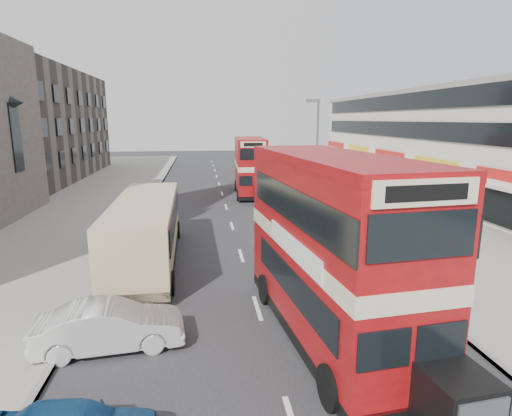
{
  "coord_description": "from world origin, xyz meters",
  "views": [
    {
      "loc": [
        -1.91,
        -11.94,
        6.71
      ],
      "look_at": [
        0.39,
        5.28,
        3.01
      ],
      "focal_mm": 29.38,
      "sensor_mm": 36.0,
      "label": 1
    }
  ],
  "objects_px": {
    "coach": "(146,228)",
    "car_left_front": "(110,326)",
    "cyclist": "(275,201)",
    "car_right_b": "(282,193)",
    "street_lamp": "(316,146)",
    "car_right_a": "(301,206)",
    "bus_second": "(250,166)",
    "pedestrian_near": "(343,205)",
    "car_right_c": "(263,178)",
    "bus_main": "(332,248)"
  },
  "relations": [
    {
      "from": "car_right_c",
      "to": "coach",
      "type": "bearing_deg",
      "value": -23.26
    },
    {
      "from": "cyclist",
      "to": "pedestrian_near",
      "type": "bearing_deg",
      "value": -34.55
    },
    {
      "from": "car_right_b",
      "to": "car_left_front",
      "type": "bearing_deg",
      "value": -17.04
    },
    {
      "from": "bus_main",
      "to": "bus_second",
      "type": "bearing_deg",
      "value": -97.15
    },
    {
      "from": "street_lamp",
      "to": "bus_second",
      "type": "distance_m",
      "value": 8.44
    },
    {
      "from": "car_right_a",
      "to": "pedestrian_near",
      "type": "height_order",
      "value": "pedestrian_near"
    },
    {
      "from": "street_lamp",
      "to": "car_right_a",
      "type": "distance_m",
      "value": 4.59
    },
    {
      "from": "coach",
      "to": "car_left_front",
      "type": "distance_m",
      "value": 7.82
    },
    {
      "from": "bus_second",
      "to": "car_right_c",
      "type": "distance_m",
      "value": 6.45
    },
    {
      "from": "bus_second",
      "to": "car_left_front",
      "type": "height_order",
      "value": "bus_second"
    },
    {
      "from": "coach",
      "to": "car_right_a",
      "type": "bearing_deg",
      "value": 41.72
    },
    {
      "from": "street_lamp",
      "to": "cyclist",
      "type": "distance_m",
      "value": 5.1
    },
    {
      "from": "cyclist",
      "to": "street_lamp",
      "type": "bearing_deg",
      "value": -3.93
    },
    {
      "from": "pedestrian_near",
      "to": "car_right_c",
      "type": "bearing_deg",
      "value": -116.85
    },
    {
      "from": "car_left_front",
      "to": "car_right_c",
      "type": "distance_m",
      "value": 32.36
    },
    {
      "from": "bus_main",
      "to": "bus_second",
      "type": "height_order",
      "value": "bus_main"
    },
    {
      "from": "car_right_b",
      "to": "pedestrian_near",
      "type": "relative_size",
      "value": 2.43
    },
    {
      "from": "cyclist",
      "to": "car_right_a",
      "type": "bearing_deg",
      "value": -44.54
    },
    {
      "from": "bus_second",
      "to": "car_right_b",
      "type": "relative_size",
      "value": 2.25
    },
    {
      "from": "car_right_b",
      "to": "car_right_a",
      "type": "bearing_deg",
      "value": 8.34
    },
    {
      "from": "coach",
      "to": "car_left_front",
      "type": "xyz_separation_m",
      "value": [
        -0.15,
        -7.76,
        -0.96
      ]
    },
    {
      "from": "bus_main",
      "to": "pedestrian_near",
      "type": "xyz_separation_m",
      "value": [
        5.7,
        15.2,
        -1.93
      ]
    },
    {
      "from": "car_right_a",
      "to": "pedestrian_near",
      "type": "distance_m",
      "value": 3.05
    },
    {
      "from": "pedestrian_near",
      "to": "street_lamp",
      "type": "bearing_deg",
      "value": -106.95
    },
    {
      "from": "bus_main",
      "to": "car_right_c",
      "type": "height_order",
      "value": "bus_main"
    },
    {
      "from": "street_lamp",
      "to": "car_right_c",
      "type": "relative_size",
      "value": 1.93
    },
    {
      "from": "street_lamp",
      "to": "car_left_front",
      "type": "xyz_separation_m",
      "value": [
        -11.21,
        -18.1,
        -4.08
      ]
    },
    {
      "from": "bus_second",
      "to": "bus_main",
      "type": "bearing_deg",
      "value": 91.66
    },
    {
      "from": "car_left_front",
      "to": "bus_second",
      "type": "bearing_deg",
      "value": -22.14
    },
    {
      "from": "bus_main",
      "to": "car_right_a",
      "type": "relative_size",
      "value": 2.33
    },
    {
      "from": "bus_second",
      "to": "coach",
      "type": "distance_m",
      "value": 18.81
    },
    {
      "from": "coach",
      "to": "car_right_c",
      "type": "bearing_deg",
      "value": 67.44
    },
    {
      "from": "street_lamp",
      "to": "car_right_a",
      "type": "height_order",
      "value": "street_lamp"
    },
    {
      "from": "pedestrian_near",
      "to": "cyclist",
      "type": "bearing_deg",
      "value": -79.19
    },
    {
      "from": "car_right_b",
      "to": "cyclist",
      "type": "distance_m",
      "value": 4.1
    },
    {
      "from": "bus_main",
      "to": "car_left_front",
      "type": "bearing_deg",
      "value": -7.04
    },
    {
      "from": "street_lamp",
      "to": "car_right_b",
      "type": "distance_m",
      "value": 6.34
    },
    {
      "from": "car_left_front",
      "to": "coach",
      "type": "bearing_deg",
      "value": -7.3
    },
    {
      "from": "bus_main",
      "to": "cyclist",
      "type": "distance_m",
      "value": 18.99
    },
    {
      "from": "bus_main",
      "to": "coach",
      "type": "bearing_deg",
      "value": -56.4
    },
    {
      "from": "bus_second",
      "to": "pedestrian_near",
      "type": "xyz_separation_m",
      "value": [
        5.17,
        -10.11,
        -1.61
      ]
    },
    {
      "from": "coach",
      "to": "cyclist",
      "type": "distance_m",
      "value": 13.64
    },
    {
      "from": "bus_second",
      "to": "coach",
      "type": "bearing_deg",
      "value": 70.84
    },
    {
      "from": "street_lamp",
      "to": "bus_main",
      "type": "distance_m",
      "value": 18.88
    },
    {
      "from": "coach",
      "to": "pedestrian_near",
      "type": "xyz_separation_m",
      "value": [
        12.21,
        7.31,
        -0.69
      ]
    },
    {
      "from": "car_right_b",
      "to": "cyclist",
      "type": "bearing_deg",
      "value": -12.39
    },
    {
      "from": "bus_second",
      "to": "cyclist",
      "type": "height_order",
      "value": "bus_second"
    },
    {
      "from": "cyclist",
      "to": "coach",
      "type": "bearing_deg",
      "value": -120.01
    },
    {
      "from": "coach",
      "to": "car_right_c",
      "type": "distance_m",
      "value": 24.98
    },
    {
      "from": "car_left_front",
      "to": "car_right_c",
      "type": "relative_size",
      "value": 1.02
    }
  ]
}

